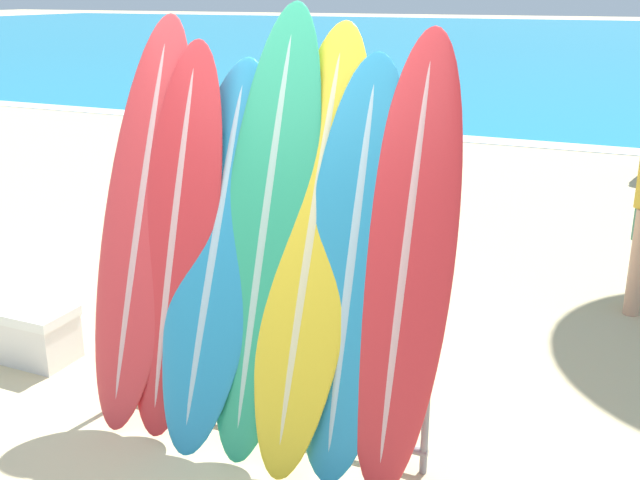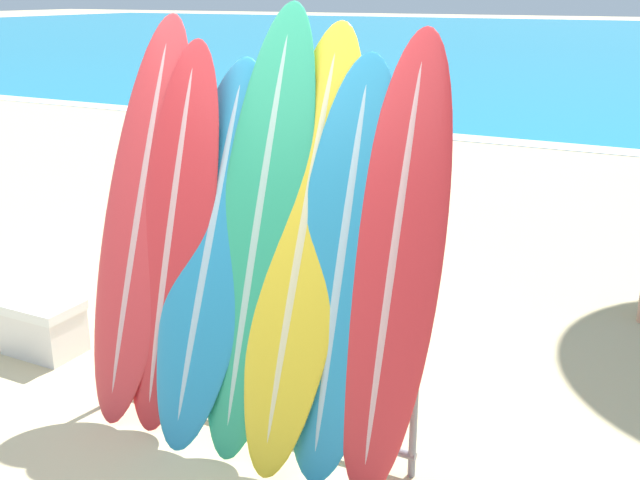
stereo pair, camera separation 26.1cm
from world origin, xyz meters
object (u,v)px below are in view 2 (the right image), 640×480
object	(u,v)px
person_near_water	(216,186)
surfboard_slot_3	(259,231)
surfboard_slot_5	(342,270)
surfboard_slot_6	(394,266)
surfboard_slot_2	(211,252)
surfboard_slot_4	(303,247)
cooler_box	(43,327)
surfboard_slot_0	(141,219)
surfboard_rack	(255,354)
surfboard_slot_1	(173,237)

from	to	relation	value
person_near_water	surfboard_slot_3	bearing A→B (deg)	88.71
surfboard_slot_5	surfboard_slot_6	xyz separation A→B (m)	(0.28, 0.01, 0.07)
surfboard_slot_2	surfboard_slot_4	world-z (taller)	surfboard_slot_4
surfboard_slot_3	person_near_water	size ratio (longest dim) A/B	1.58
cooler_box	surfboard_slot_3	bearing A→B (deg)	-2.90
surfboard_slot_0	surfboard_slot_4	bearing A→B (deg)	0.28
surfboard_rack	surfboard_slot_0	distance (m)	1.04
surfboard_slot_4	surfboard_slot_0	bearing A→B (deg)	-179.72
surfboard_slot_1	surfboard_slot_3	distance (m)	0.56
surfboard_slot_0	cooler_box	distance (m)	1.44
surfboard_rack	cooler_box	size ratio (longest dim) A/B	3.66
surfboard_rack	surfboard_slot_1	size ratio (longest dim) A/B	0.89
surfboard_slot_1	cooler_box	distance (m)	1.59
surfboard_slot_3	person_near_water	bearing A→B (deg)	130.28
surfboard_slot_3	surfboard_slot_5	size ratio (longest dim) A/B	1.11
surfboard_slot_6	surfboard_slot_1	bearing A→B (deg)	-179.48
surfboard_rack	surfboard_slot_2	distance (m)	0.63
surfboard_slot_2	person_near_water	xyz separation A→B (m)	(-1.35, 1.97, -0.22)
surfboard_rack	surfboard_slot_2	bearing A→B (deg)	174.68
surfboard_slot_4	surfboard_slot_6	xyz separation A→B (m)	(0.53, -0.03, -0.01)
surfboard_slot_5	surfboard_slot_1	bearing A→B (deg)	-179.97
surfboard_slot_1	surfboard_slot_0	bearing A→B (deg)	172.56
surfboard_slot_2	cooler_box	world-z (taller)	surfboard_slot_2
cooler_box	surfboard_slot_2	bearing A→B (deg)	-5.16
surfboard_slot_3	person_near_water	xyz separation A→B (m)	(-1.63, 1.93, -0.37)
surfboard_slot_0	surfboard_slot_4	size ratio (longest dim) A/B	1.01
surfboard_slot_4	surfboard_slot_3	bearing A→B (deg)	177.94
surfboard_slot_2	surfboard_slot_3	distance (m)	0.33
surfboard_slot_0	cooler_box	size ratio (longest dim) A/B	4.38
surfboard_rack	person_near_water	distance (m)	2.60
surfboard_slot_1	surfboard_slot_5	xyz separation A→B (m)	(1.07, 0.00, -0.02)
surfboard_slot_0	surfboard_slot_2	size ratio (longest dim) A/B	1.11
surfboard_slot_0	person_near_water	size ratio (longest dim) A/B	1.54
surfboard_slot_1	surfboard_slot_4	xyz separation A→B (m)	(0.83, 0.04, 0.06)
surfboard_slot_0	surfboard_slot_2	xyz separation A→B (m)	(0.51, -0.03, -0.11)
surfboard_slot_4	surfboard_slot_5	world-z (taller)	surfboard_slot_4
surfboard_slot_5	person_near_water	world-z (taller)	surfboard_slot_5
surfboard_slot_5	surfboard_slot_6	world-z (taller)	surfboard_slot_6
surfboard_slot_5	cooler_box	xyz separation A→B (m)	(-2.38, 0.14, -0.88)
surfboard_slot_1	person_near_water	xyz separation A→B (m)	(-1.08, 1.97, -0.27)
surfboard_slot_6	surfboard_slot_4	bearing A→B (deg)	177.23
person_near_water	cooler_box	size ratio (longest dim) A/B	2.85
surfboard_slot_3	surfboard_slot_4	bearing A→B (deg)	-2.06
surfboard_slot_3	cooler_box	bearing A→B (deg)	177.10
surfboard_rack	surfboard_slot_5	bearing A→B (deg)	3.04
surfboard_slot_3	cooler_box	size ratio (longest dim) A/B	4.51
surfboard_slot_6	cooler_box	world-z (taller)	surfboard_slot_6
surfboard_slot_0	surfboard_slot_5	size ratio (longest dim) A/B	1.08
surfboard_slot_0	surfboard_slot_3	world-z (taller)	surfboard_slot_3
person_near_water	surfboard_slot_4	bearing A→B (deg)	92.99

